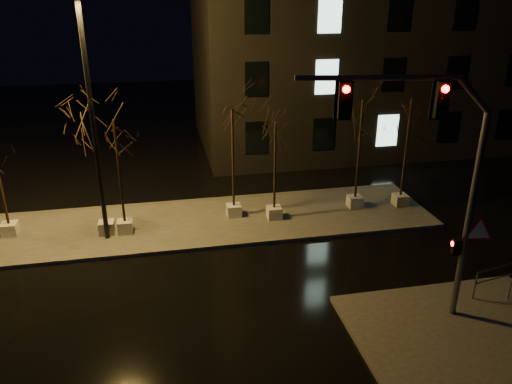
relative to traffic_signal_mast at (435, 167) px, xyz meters
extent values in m
plane|color=black|center=(-6.42, 2.47, -5.27)|extent=(90.00, 90.00, 0.00)
cube|color=#47453F|center=(-6.42, 8.47, -5.20)|extent=(22.00, 5.00, 0.15)
cube|color=#47453F|center=(1.08, -1.03, -5.20)|extent=(7.00, 5.00, 0.15)
cube|color=black|center=(7.58, 20.47, 2.23)|extent=(25.00, 12.00, 15.00)
cube|color=silver|center=(-14.53, 8.70, -4.85)|extent=(0.65, 0.65, 0.55)
cube|color=silver|center=(-10.41, 8.04, -4.85)|extent=(0.65, 0.65, 0.55)
cylinder|color=black|center=(-10.41, 8.04, -2.18)|extent=(0.11, 0.11, 4.77)
cube|color=silver|center=(-9.61, 7.98, -4.85)|extent=(0.65, 0.65, 0.55)
cylinder|color=black|center=(-9.61, 7.98, -2.31)|extent=(0.11, 0.11, 4.51)
cube|color=silver|center=(-4.67, 8.71, -4.85)|extent=(0.65, 0.65, 0.55)
cylinder|color=black|center=(-4.67, 8.71, -2.28)|extent=(0.11, 0.11, 4.57)
cube|color=silver|center=(-2.86, 8.10, -4.85)|extent=(0.65, 0.65, 0.55)
cylinder|color=black|center=(-2.86, 8.10, -2.56)|extent=(0.11, 0.11, 4.03)
cube|color=silver|center=(1.31, 8.58, -4.85)|extent=(0.65, 0.65, 0.55)
cylinder|color=black|center=(1.31, 8.58, -2.21)|extent=(0.11, 0.11, 4.72)
cube|color=silver|center=(3.58, 8.34, -4.85)|extent=(0.65, 0.65, 0.55)
cylinder|color=black|center=(3.58, 8.34, -2.20)|extent=(0.11, 0.11, 4.75)
cylinder|color=#55585D|center=(1.25, -0.22, -1.74)|extent=(0.20, 0.20, 6.77)
cylinder|color=#55585D|center=(-1.91, 0.35, 2.60)|extent=(4.47, 0.97, 0.16)
cube|color=black|center=(-0.09, 0.02, 1.98)|extent=(0.38, 0.31, 1.02)
cube|color=black|center=(-2.75, 0.51, 1.98)|extent=(0.38, 0.31, 1.02)
cube|color=black|center=(1.00, -0.18, -2.64)|extent=(0.28, 0.24, 0.51)
cone|color=red|center=(1.57, -0.34, -2.07)|extent=(1.16, 0.24, 1.17)
sphere|color=#FF0C07|center=(1.25, -0.22, 2.31)|extent=(0.20, 0.20, 0.20)
cylinder|color=black|center=(-10.37, 7.57, -0.18)|extent=(0.20, 0.20, 9.88)
cylinder|color=#55585D|center=(2.39, 0.37, -4.63)|extent=(0.05, 0.05, 0.99)
cylinder|color=#55585D|center=(3.58, 0.60, -4.08)|extent=(2.39, 0.49, 0.04)
cylinder|color=#55585D|center=(3.58, 0.60, -4.52)|extent=(2.39, 0.49, 0.04)
cylinder|color=#55585D|center=(3.59, 0.12, -4.70)|extent=(0.05, 0.05, 0.85)
camera|label=1|loc=(-7.84, -12.44, 4.88)|focal=35.00mm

